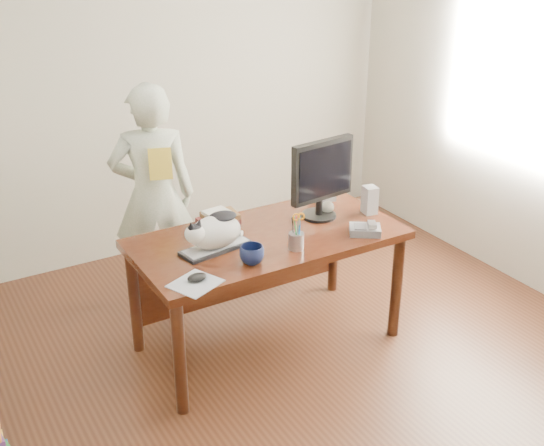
{
  "coord_description": "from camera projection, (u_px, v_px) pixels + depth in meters",
  "views": [
    {
      "loc": [
        -1.83,
        -2.55,
        2.5
      ],
      "look_at": [
        0.0,
        0.55,
        0.85
      ],
      "focal_mm": 45.0,
      "sensor_mm": 36.0,
      "label": 1
    }
  ],
  "objects": [
    {
      "name": "cat",
      "position": [
        213.0,
        231.0,
        3.81
      ],
      "size": [
        0.4,
        0.25,
        0.23
      ],
      "rotation": [
        0.0,
        0.0,
        0.15
      ],
      "color": "silver",
      "rests_on": "keyboard"
    },
    {
      "name": "held_book",
      "position": [
        160.0,
        164.0,
        4.3
      ],
      "size": [
        0.17,
        0.13,
        0.2
      ],
      "rotation": [
        0.0,
        0.0,
        -0.34
      ],
      "color": "gold",
      "rests_on": "person"
    },
    {
      "name": "person",
      "position": [
        153.0,
        196.0,
        4.55
      ],
      "size": [
        0.65,
        0.54,
        1.54
      ],
      "primitive_type": "imported",
      "rotation": [
        0.0,
        0.0,
        2.8
      ],
      "color": "silver",
      "rests_on": "ground"
    },
    {
      "name": "mousepad",
      "position": [
        195.0,
        284.0,
        3.51
      ],
      "size": [
        0.3,
        0.29,
        0.01
      ],
      "rotation": [
        0.0,
        0.0,
        0.41
      ],
      "color": "#ABB1B7",
      "rests_on": "desk"
    },
    {
      "name": "monitor",
      "position": [
        322.0,
        175.0,
        4.16
      ],
      "size": [
        0.45,
        0.24,
        0.51
      ],
      "rotation": [
        0.0,
        0.0,
        0.11
      ],
      "color": "black",
      "rests_on": "desk"
    },
    {
      "name": "baseball",
      "position": [
        328.0,
        207.0,
        4.33
      ],
      "size": [
        0.08,
        0.08,
        0.08
      ],
      "rotation": [
        0.0,
        0.0,
        -0.02
      ],
      "color": "beige",
      "rests_on": "desk"
    },
    {
      "name": "keyboard",
      "position": [
        216.0,
        248.0,
        3.87
      ],
      "size": [
        0.43,
        0.22,
        0.02
      ],
      "rotation": [
        0.0,
        0.0,
        0.15
      ],
      "color": "black",
      "rests_on": "desk"
    },
    {
      "name": "desk",
      "position": [
        261.0,
        252.0,
        4.16
      ],
      "size": [
        1.6,
        0.8,
        0.75
      ],
      "color": "black",
      "rests_on": "ground"
    },
    {
      "name": "speaker",
      "position": [
        370.0,
        200.0,
        4.31
      ],
      "size": [
        0.09,
        0.1,
        0.18
      ],
      "rotation": [
        0.0,
        0.0,
        -0.16
      ],
      "color": "#9C9C9E",
      "rests_on": "desk"
    },
    {
      "name": "calculator",
      "position": [
        321.0,
        195.0,
        4.55
      ],
      "size": [
        0.14,
        0.19,
        0.05
      ],
      "rotation": [
        0.0,
        0.0,
        -0.06
      ],
      "color": "slate",
      "rests_on": "desk"
    },
    {
      "name": "coffee_mug",
      "position": [
        252.0,
        255.0,
        3.7
      ],
      "size": [
        0.19,
        0.19,
        0.11
      ],
      "primitive_type": "imported",
      "rotation": [
        0.0,
        0.0,
        0.8
      ],
      "color": "black",
      "rests_on": "desk"
    },
    {
      "name": "phone",
      "position": [
        366.0,
        229.0,
        4.05
      ],
      "size": [
        0.23,
        0.21,
        0.08
      ],
      "rotation": [
        0.0,
        0.0,
        -0.6
      ],
      "color": "slate",
      "rests_on": "desk"
    },
    {
      "name": "room",
      "position": [
        329.0,
        170.0,
        3.32
      ],
      "size": [
        4.5,
        4.5,
        4.5
      ],
      "color": "black",
      "rests_on": "ground"
    },
    {
      "name": "pen_cup",
      "position": [
        296.0,
        239.0,
        3.86
      ],
      "size": [
        0.11,
        0.11,
        0.22
      ],
      "rotation": [
        0.0,
        0.0,
        -0.24
      ],
      "color": "gray",
      "rests_on": "desk"
    },
    {
      "name": "mouse",
      "position": [
        197.0,
        277.0,
        3.53
      ],
      "size": [
        0.12,
        0.1,
        0.04
      ],
      "rotation": [
        0.0,
        0.0,
        0.41
      ],
      "color": "black",
      "rests_on": "mousepad"
    },
    {
      "name": "book_stack",
      "position": [
        219.0,
        218.0,
        4.18
      ],
      "size": [
        0.24,
        0.18,
        0.09
      ],
      "rotation": [
        0.0,
        0.0,
        0.01
      ],
      "color": "#491513",
      "rests_on": "desk"
    }
  ]
}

